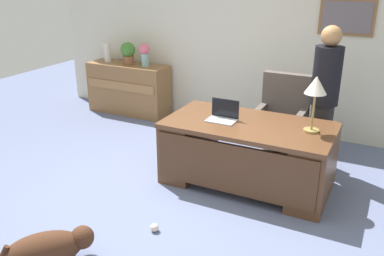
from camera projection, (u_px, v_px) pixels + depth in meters
name	position (u px, v px, depth m)	size (l,w,h in m)	color
ground_plane	(171.00, 201.00, 4.40)	(12.00, 12.00, 0.00)	slate
back_wall	(257.00, 39.00, 6.08)	(7.00, 0.16, 2.70)	beige
desk	(247.00, 152.00, 4.61)	(1.82, 0.97, 0.74)	brown
credenza	(129.00, 88.00, 7.00)	(1.39, 0.50, 0.84)	olive
armchair	(281.00, 123.00, 5.25)	(0.60, 0.59, 1.09)	#564C47
person_standing	(324.00, 98.00, 4.82)	(0.32, 0.32, 1.73)	#262323
dog_lying	(48.00, 249.00, 3.41)	(0.64, 0.68, 0.30)	#472819
laptop	(223.00, 115.00, 4.59)	(0.32, 0.22, 0.22)	#B2B5BA
desk_lamp	(316.00, 89.00, 4.12)	(0.22, 0.22, 0.59)	#9E8447
vase_with_flowers	(145.00, 53.00, 6.63)	(0.17, 0.17, 0.36)	#8BB7B5
vase_empty	(107.00, 53.00, 6.96)	(0.12, 0.12, 0.31)	silver
potted_plant	(128.00, 52.00, 6.77)	(0.24, 0.24, 0.36)	brown
dog_toy_ball	(155.00, 228.00, 3.88)	(0.08, 0.08, 0.08)	beige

